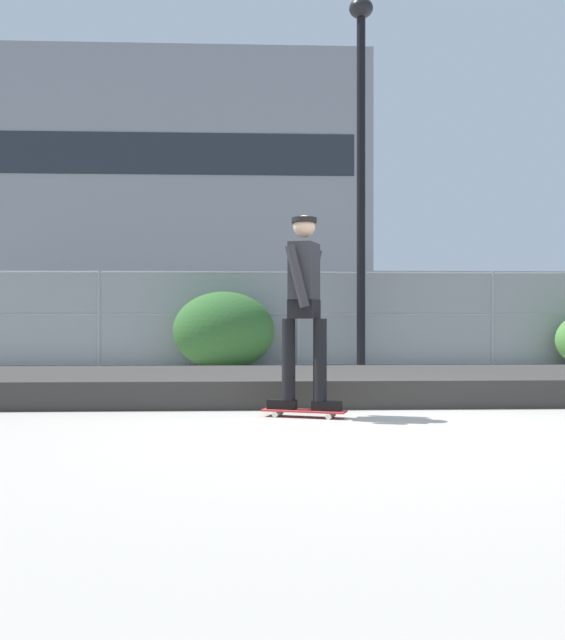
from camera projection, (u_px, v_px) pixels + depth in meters
ground_plane at (361, 431)px, 6.22m from camera, size 120.00×120.00×0.00m
gravel_berm at (327, 384)px, 8.92m from camera, size 17.85×2.56×0.30m
skateboard at (304, 411)px, 7.08m from camera, size 0.82×0.45×0.07m
skater at (304, 298)px, 7.08m from camera, size 0.71×0.62×1.85m
chain_fence at (298, 319)px, 14.26m from camera, size 22.69×0.06×1.85m
street_lamp at (361, 139)px, 13.69m from camera, size 0.44×0.44×6.81m
parked_car_near at (61, 322)px, 17.35m from camera, size 4.48×2.11×1.66m
parked_car_mid at (312, 322)px, 17.58m from camera, size 4.43×2.00×1.66m
library_building at (142, 204)px, 50.49m from camera, size 29.51×12.51×17.30m
shrub_left at (224, 331)px, 13.55m from camera, size 1.84×1.51×1.42m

